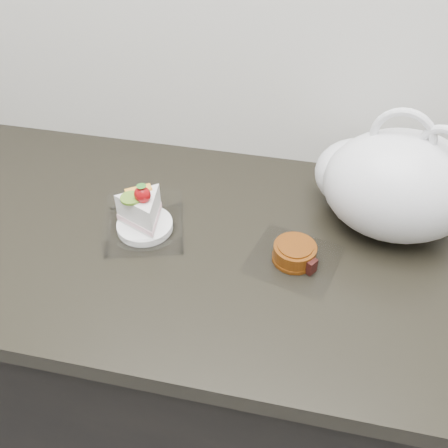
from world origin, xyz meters
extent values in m
cube|color=black|center=(0.00, 1.69, 0.43)|extent=(2.00, 0.60, 0.86)
cube|color=black|center=(0.00, 1.69, 0.88)|extent=(2.04, 0.64, 0.04)
cube|color=white|center=(-0.15, 1.69, 0.90)|extent=(0.19, 0.19, 0.00)
cylinder|color=white|center=(-0.15, 1.69, 0.91)|extent=(0.11, 0.11, 0.02)
ellipsoid|color=#B40C10|center=(-0.15, 1.68, 1.00)|extent=(0.03, 0.03, 0.03)
cone|color=#2D7223|center=(-0.15, 1.68, 1.02)|extent=(0.02, 0.02, 0.01)
cylinder|color=olive|center=(-0.17, 1.68, 0.99)|extent=(0.04, 0.04, 0.01)
cube|color=#FCA42F|center=(-0.16, 1.71, 0.99)|extent=(0.05, 0.04, 0.01)
cube|color=white|center=(0.15, 1.67, 0.90)|extent=(0.19, 0.18, 0.00)
cylinder|color=#6B390C|center=(0.15, 1.67, 0.92)|extent=(0.09, 0.09, 0.03)
cylinder|color=#6B390C|center=(0.15, 1.67, 0.91)|extent=(0.09, 0.09, 0.01)
cylinder|color=#6B390C|center=(0.15, 1.67, 0.94)|extent=(0.07, 0.07, 0.00)
cube|color=black|center=(0.18, 1.64, 0.92)|extent=(0.03, 0.03, 0.03)
ellipsoid|color=white|center=(0.33, 1.80, 1.01)|extent=(0.35, 0.32, 0.21)
ellipsoid|color=white|center=(0.25, 1.85, 0.98)|extent=(0.21, 0.21, 0.14)
torus|color=white|center=(0.31, 1.81, 1.11)|extent=(0.12, 0.04, 0.12)
torus|color=white|center=(0.38, 1.78, 1.10)|extent=(0.10, 0.08, 0.11)
camera|label=1|loc=(0.16, 1.00, 1.58)|focal=40.00mm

